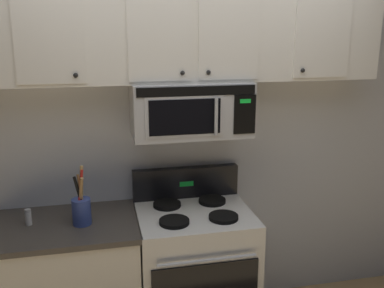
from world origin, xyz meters
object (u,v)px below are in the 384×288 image
(stove_range, at_px, (194,270))
(utensil_crock_blue, at_px, (81,208))
(salt_shaker, at_px, (28,217))
(over_range_microwave, at_px, (190,109))

(stove_range, distance_m, utensil_crock_blue, 0.90)
(salt_shaker, bearing_deg, over_range_microwave, 4.79)
(over_range_microwave, xyz_separation_m, utensil_crock_blue, (-0.72, -0.15, -0.57))
(over_range_microwave, relative_size, salt_shaker, 7.35)
(over_range_microwave, bearing_deg, stove_range, -89.86)
(utensil_crock_blue, bearing_deg, salt_shaker, 169.78)
(over_range_microwave, height_order, utensil_crock_blue, over_range_microwave)
(utensil_crock_blue, relative_size, salt_shaker, 3.58)
(stove_range, xyz_separation_m, over_range_microwave, (-0.00, 0.12, 1.11))
(over_range_microwave, relative_size, utensil_crock_blue, 2.05)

